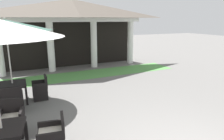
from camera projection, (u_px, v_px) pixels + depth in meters
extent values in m
cylinder|color=white|center=(51.00, 47.00, 11.31)|extent=(0.38, 0.38, 2.71)
cylinder|color=white|center=(94.00, 45.00, 12.36)|extent=(0.38, 0.38, 2.71)
cylinder|color=white|center=(130.00, 43.00, 13.41)|extent=(0.38, 0.38, 2.71)
cube|color=white|center=(72.00, 20.00, 11.48)|extent=(8.38, 0.70, 0.24)
pyramid|color=#665B51|center=(72.00, 8.00, 11.33)|extent=(8.78, 2.51, 0.99)
cube|color=black|center=(69.00, 44.00, 12.62)|extent=(8.18, 0.16, 2.71)
cube|color=#519347|center=(82.00, 75.00, 10.80)|extent=(10.58, 1.75, 0.01)
cube|color=black|center=(1.00, 129.00, 4.17)|extent=(0.99, 0.99, 0.05)
cube|color=black|center=(2.00, 132.00, 4.18)|extent=(0.91, 0.91, 0.09)
cube|color=black|center=(26.00, 134.00, 4.75)|extent=(0.08, 0.08, 0.59)
cube|color=black|center=(11.00, 120.00, 5.12)|extent=(0.62, 0.62, 0.07)
cube|color=silver|center=(11.00, 117.00, 5.10)|extent=(0.57, 0.57, 0.05)
cube|color=black|center=(12.00, 106.00, 5.29)|extent=(0.55, 0.15, 0.43)
cube|color=black|center=(22.00, 122.00, 5.21)|extent=(0.14, 0.54, 0.68)
cube|color=black|center=(0.00, 125.00, 5.07)|extent=(0.14, 0.54, 0.68)
cube|color=black|center=(21.00, 132.00, 5.01)|extent=(0.06, 0.06, 0.40)
cube|color=black|center=(24.00, 122.00, 5.47)|extent=(0.06, 0.06, 0.40)
cube|color=black|center=(4.00, 125.00, 5.33)|extent=(0.06, 0.06, 0.40)
cube|color=black|center=(51.00, 135.00, 4.50)|extent=(0.65, 0.67, 0.07)
cube|color=silver|center=(51.00, 133.00, 4.48)|extent=(0.60, 0.61, 0.05)
cube|color=black|center=(63.00, 124.00, 4.52)|extent=(0.15, 0.59, 0.39)
cube|color=black|center=(51.00, 133.00, 4.78)|extent=(0.57, 0.15, 0.60)
cube|color=black|center=(40.00, 139.00, 4.73)|extent=(0.06, 0.06, 0.36)
cube|color=black|center=(63.00, 136.00, 4.87)|extent=(0.06, 0.06, 0.36)
cube|color=black|center=(12.00, 84.00, 7.09)|extent=(0.89, 0.89, 0.05)
cube|color=black|center=(13.00, 85.00, 7.10)|extent=(0.82, 0.82, 0.06)
cube|color=black|center=(0.00, 100.00, 6.67)|extent=(0.07, 0.07, 0.61)
cube|color=black|center=(27.00, 96.00, 6.99)|extent=(0.07, 0.07, 0.61)
cube|color=black|center=(2.00, 92.00, 7.38)|extent=(0.07, 0.07, 0.61)
cube|color=black|center=(26.00, 89.00, 7.70)|extent=(0.07, 0.07, 0.61)
cube|color=#2D2D2D|center=(15.00, 102.00, 7.25)|extent=(0.41, 0.41, 0.07)
cylinder|color=beige|center=(10.00, 66.00, 6.94)|extent=(0.04, 0.04, 2.65)
cone|color=#33594C|center=(5.00, 25.00, 6.61)|extent=(2.92, 2.92, 0.35)
sphere|color=beige|center=(4.00, 18.00, 6.56)|extent=(0.06, 0.06, 0.06)
cube|color=black|center=(40.00, 88.00, 7.51)|extent=(0.51, 0.55, 0.07)
cube|color=silver|center=(40.00, 87.00, 7.50)|extent=(0.47, 0.50, 0.05)
cube|color=black|center=(46.00, 81.00, 7.54)|extent=(0.07, 0.54, 0.43)
cube|color=black|center=(41.00, 92.00, 7.31)|extent=(0.50, 0.07, 0.65)
cube|color=black|center=(39.00, 88.00, 7.75)|extent=(0.50, 0.07, 0.65)
cube|color=black|center=(34.00, 97.00, 7.26)|extent=(0.06, 0.06, 0.37)
cube|color=black|center=(33.00, 93.00, 7.69)|extent=(0.06, 0.06, 0.37)
cube|color=black|center=(47.00, 95.00, 7.44)|extent=(0.06, 0.06, 0.37)
cube|color=black|center=(46.00, 91.00, 7.86)|extent=(0.06, 0.06, 0.37)
cube|color=black|center=(13.00, 100.00, 6.39)|extent=(0.59, 0.53, 0.07)
cube|color=silver|center=(13.00, 99.00, 6.37)|extent=(0.55, 0.48, 0.05)
cube|color=black|center=(12.00, 95.00, 6.11)|extent=(0.58, 0.07, 0.45)
cube|color=black|center=(3.00, 105.00, 6.30)|extent=(0.07, 0.52, 0.64)
cube|color=black|center=(23.00, 102.00, 6.52)|extent=(0.07, 0.52, 0.64)
cube|color=black|center=(5.00, 106.00, 6.54)|extent=(0.06, 0.06, 0.38)
cube|color=black|center=(23.00, 103.00, 6.75)|extent=(0.06, 0.06, 0.38)
cube|color=black|center=(4.00, 111.00, 6.13)|extent=(0.06, 0.06, 0.38)
cube|color=black|center=(23.00, 108.00, 6.34)|extent=(0.06, 0.06, 0.38)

